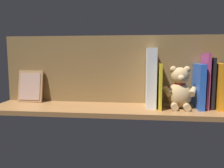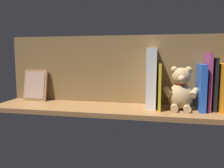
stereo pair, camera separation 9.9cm
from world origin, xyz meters
The scene contains 10 objects.
ground_plane centered at (0.00, 0.00, -1.10)cm, with size 116.42×26.69×2.20cm, color #9E6B3D.
shelf_back_panel centered at (0.00, -11.10, 17.31)cm, with size 116.42×1.50×34.61cm, color olive.
book_0 centered at (-49.07, -2.81, 10.48)cm, with size 3.02×14.28×20.96cm, color orange.
book_1 centered at (-45.77, -4.06, 11.77)cm, with size 1.65×11.78×23.55cm, color black.
book_2 centered at (-43.33, -3.46, 12.83)cm, with size 1.30×12.97×25.66cm, color #B23F72.
book_3 centered at (-40.38, -2.56, 10.32)cm, with size 2.66×14.78×20.64cm, color blue.
teddy_bear centered at (-31.56, -1.32, 8.65)cm, with size 15.94×12.61×19.64cm.
book_4 centered at (-22.24, -1.91, 10.39)cm, with size 1.20×16.07×20.78cm, color yellow.
dictionary_thick_white centered at (-18.40, -2.94, 13.96)cm, with size 4.53×13.81×27.92cm, color white.
picture_frame_leaning centered at (44.38, -7.36, 8.27)cm, with size 13.18×4.53×16.78cm.
Camera 1 is at (-12.32, 106.89, 24.41)cm, focal length 36.67 mm.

